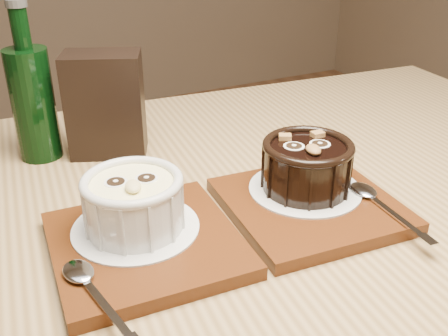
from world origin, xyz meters
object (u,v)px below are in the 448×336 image
(ramekin_dark, at_px, (307,163))
(condiment_stand, at_px, (106,105))
(tray_right, at_px, (309,205))
(green_bottle, at_px, (33,100))
(ramekin_white, at_px, (133,200))
(tray_left, at_px, (146,244))
(table, at_px, (219,280))

(ramekin_dark, xyz_separation_m, condiment_stand, (-0.17, 0.23, 0.02))
(tray_right, height_order, green_bottle, green_bottle)
(ramekin_white, bearing_deg, ramekin_dark, 8.81)
(tray_right, height_order, condiment_stand, condiment_stand)
(tray_right, bearing_deg, tray_left, 176.29)
(ramekin_white, distance_m, tray_right, 0.20)
(ramekin_white, relative_size, tray_right, 0.56)
(ramekin_white, distance_m, ramekin_dark, 0.20)
(ramekin_dark, bearing_deg, tray_right, -95.26)
(condiment_stand, bearing_deg, table, -74.31)
(ramekin_white, relative_size, green_bottle, 0.49)
(tray_left, bearing_deg, tray_right, -3.71)
(tray_right, height_order, ramekin_dark, ramekin_dark)
(condiment_stand, relative_size, green_bottle, 0.67)
(tray_right, distance_m, condiment_stand, 0.31)
(tray_left, relative_size, green_bottle, 0.86)
(condiment_stand, xyz_separation_m, green_bottle, (-0.09, 0.03, 0.01))
(condiment_stand, bearing_deg, green_bottle, 160.49)
(table, bearing_deg, tray_left, -165.34)
(tray_left, height_order, tray_right, same)
(table, xyz_separation_m, ramekin_white, (-0.10, -0.00, 0.14))
(table, xyz_separation_m, condiment_stand, (-0.06, 0.22, 0.16))
(tray_left, bearing_deg, table, 14.66)
(ramekin_white, height_order, condiment_stand, condiment_stand)
(tray_left, xyz_separation_m, ramekin_dark, (0.20, 0.01, 0.04))
(ramekin_white, xyz_separation_m, green_bottle, (-0.05, 0.25, 0.03))
(tray_right, bearing_deg, ramekin_white, 170.18)
(ramekin_white, bearing_deg, green_bottle, 113.63)
(table, xyz_separation_m, tray_right, (0.10, -0.04, 0.10))
(table, distance_m, tray_left, 0.14)
(tray_left, height_order, green_bottle, green_bottle)
(ramekin_white, xyz_separation_m, ramekin_dark, (0.20, -0.01, 0.00))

